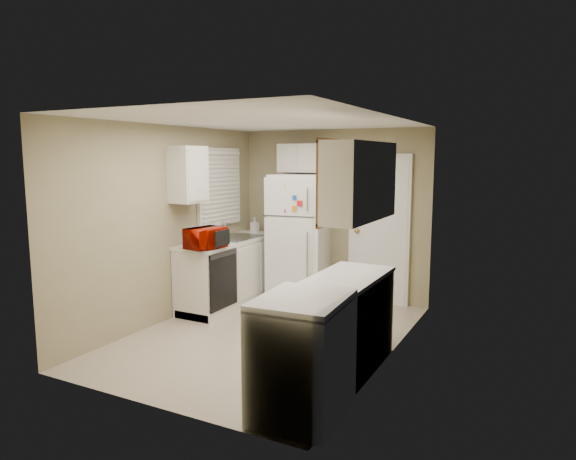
% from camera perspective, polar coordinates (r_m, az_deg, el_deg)
% --- Properties ---
extents(floor, '(3.80, 3.80, 0.00)m').
position_cam_1_polar(floor, '(5.98, -2.25, -11.59)').
color(floor, beige).
rests_on(floor, ground).
extents(ceiling, '(3.80, 3.80, 0.00)m').
position_cam_1_polar(ceiling, '(5.64, -2.39, 12.02)').
color(ceiling, white).
rests_on(ceiling, floor).
extents(wall_left, '(3.80, 3.80, 0.00)m').
position_cam_1_polar(wall_left, '(6.49, -13.13, 0.69)').
color(wall_left, gray).
rests_on(wall_left, floor).
extents(wall_right, '(3.80, 3.80, 0.00)m').
position_cam_1_polar(wall_right, '(5.15, 11.36, -1.16)').
color(wall_right, gray).
rests_on(wall_right, floor).
extents(wall_back, '(2.80, 2.80, 0.00)m').
position_cam_1_polar(wall_back, '(7.38, 5.00, 1.75)').
color(wall_back, gray).
rests_on(wall_back, floor).
extents(wall_front, '(2.80, 2.80, 0.00)m').
position_cam_1_polar(wall_front, '(4.17, -15.37, -3.46)').
color(wall_front, gray).
rests_on(wall_front, floor).
extents(left_counter, '(0.60, 1.80, 0.90)m').
position_cam_1_polar(left_counter, '(7.15, -6.39, -4.59)').
color(left_counter, silver).
rests_on(left_counter, floor).
extents(dishwasher, '(0.03, 0.58, 0.72)m').
position_cam_1_polar(dishwasher, '(6.49, -7.21, -5.53)').
color(dishwasher, black).
rests_on(dishwasher, floor).
extents(sink, '(0.54, 0.74, 0.16)m').
position_cam_1_polar(sink, '(7.19, -5.78, -1.17)').
color(sink, gray).
rests_on(sink, left_counter).
extents(microwave, '(0.50, 0.34, 0.31)m').
position_cam_1_polar(microwave, '(6.36, -9.16, -0.72)').
color(microwave, '#960C00').
rests_on(microwave, left_counter).
extents(soap_bottle, '(0.11, 0.11, 0.22)m').
position_cam_1_polar(soap_bottle, '(7.69, -3.71, 0.51)').
color(soap_bottle, white).
rests_on(soap_bottle, left_counter).
extents(window_blinds, '(0.10, 0.98, 1.08)m').
position_cam_1_polar(window_blinds, '(7.26, -7.59, 4.76)').
color(window_blinds, silver).
rests_on(window_blinds, wall_left).
extents(upper_cabinet_left, '(0.30, 0.45, 0.70)m').
position_cam_1_polar(upper_cabinet_left, '(6.51, -11.03, 6.07)').
color(upper_cabinet_left, silver).
rests_on(upper_cabinet_left, wall_left).
extents(refrigerator, '(0.82, 0.81, 1.78)m').
position_cam_1_polar(refrigerator, '(7.25, 1.35, -0.82)').
color(refrigerator, white).
rests_on(refrigerator, floor).
extents(cabinet_over_fridge, '(0.70, 0.30, 0.40)m').
position_cam_1_polar(cabinet_over_fridge, '(7.36, 1.72, 7.99)').
color(cabinet_over_fridge, silver).
rests_on(cabinet_over_fridge, wall_back).
extents(interior_door, '(0.86, 0.06, 2.08)m').
position_cam_1_polar(interior_door, '(7.13, 10.06, -0.03)').
color(interior_door, white).
rests_on(interior_door, floor).
extents(right_counter, '(0.60, 2.00, 0.90)m').
position_cam_1_polar(right_counter, '(4.69, 4.74, -11.40)').
color(right_counter, silver).
rests_on(right_counter, floor).
extents(stove, '(0.69, 0.83, 0.96)m').
position_cam_1_polar(stove, '(4.10, 1.59, -13.82)').
color(stove, white).
rests_on(stove, floor).
extents(upper_cabinet_right, '(0.30, 1.20, 0.70)m').
position_cam_1_polar(upper_cabinet_right, '(4.65, 8.07, 5.39)').
color(upper_cabinet_right, silver).
rests_on(upper_cabinet_right, wall_right).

